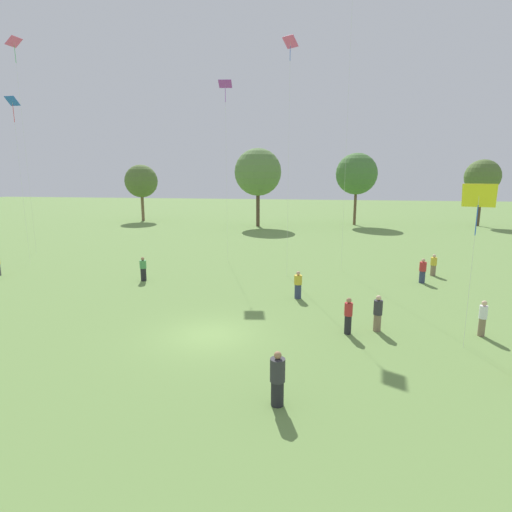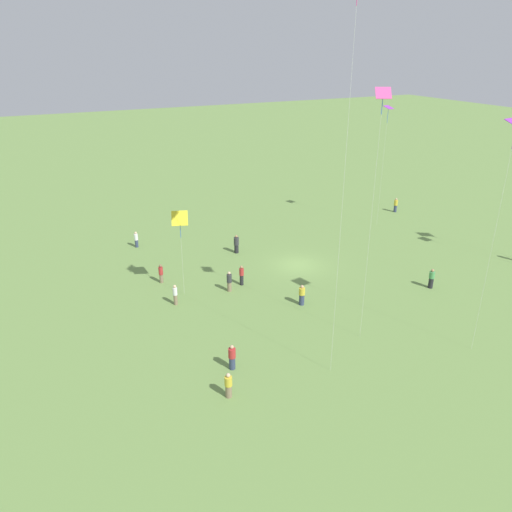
% 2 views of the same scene
% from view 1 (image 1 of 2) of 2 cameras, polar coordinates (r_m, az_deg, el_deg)
% --- Properties ---
extents(ground_plane, '(240.00, 240.00, 0.00)m').
position_cam_1_polar(ground_plane, '(18.78, -6.66, -11.15)').
color(ground_plane, '#6B8E47').
extents(tree_0, '(5.38, 5.38, 9.30)m').
position_cam_1_polar(tree_0, '(70.19, -16.07, 10.22)').
color(tree_0, brown).
rests_on(tree_0, ground_plane).
extents(tree_1, '(6.85, 6.85, 11.38)m').
position_cam_1_polar(tree_1, '(59.50, 0.28, 11.87)').
color(tree_1, brown).
rests_on(tree_1, ground_plane).
extents(tree_2, '(6.19, 6.19, 10.83)m').
position_cam_1_polar(tree_2, '(63.21, 14.18, 11.30)').
color(tree_2, brown).
rests_on(tree_2, ground_plane).
extents(tree_3, '(4.99, 4.99, 9.81)m').
position_cam_1_polar(tree_3, '(68.55, 29.63, 9.80)').
color(tree_3, brown).
rests_on(tree_3, ground_plane).
extents(person_1, '(0.56, 0.56, 1.60)m').
position_cam_1_polar(person_1, '(32.13, 24.02, -1.22)').
color(person_1, '#847056').
rests_on(person_1, ground_plane).
extents(person_2, '(0.53, 0.53, 1.66)m').
position_cam_1_polar(person_2, '(23.95, 6.02, -4.18)').
color(person_2, '#333D5B').
rests_on(person_2, ground_plane).
extents(person_4, '(0.50, 0.50, 1.72)m').
position_cam_1_polar(person_4, '(18.98, 13.04, -8.34)').
color(person_4, '#232328').
rests_on(person_4, ground_plane).
extents(person_5, '(0.55, 0.55, 1.69)m').
position_cam_1_polar(person_5, '(28.99, -15.81, -1.82)').
color(person_5, '#232328').
rests_on(person_5, ground_plane).
extents(person_6, '(0.58, 0.58, 1.81)m').
position_cam_1_polar(person_6, '(13.09, 3.09, -17.15)').
color(person_6, '#232328').
rests_on(person_6, ground_plane).
extents(person_7, '(0.63, 0.63, 1.70)m').
position_cam_1_polar(person_7, '(29.60, 22.70, -2.00)').
color(person_7, '#333D5B').
rests_on(person_7, ground_plane).
extents(person_9, '(0.48, 0.48, 1.67)m').
position_cam_1_polar(person_9, '(20.96, 29.65, -7.73)').
color(person_9, '#847056').
rests_on(person_9, ground_plane).
extents(person_10, '(0.48, 0.48, 1.73)m').
position_cam_1_polar(person_10, '(19.68, 17.00, -7.86)').
color(person_10, '#847056').
rests_on(person_10, ground_plane).
extents(kite_1, '(1.42, 1.17, 6.86)m').
position_cam_1_polar(kite_1, '(18.26, 29.23, 7.16)').
color(kite_1, yellow).
rests_on(kite_1, ground_plane).
extents(kite_2, '(1.11, 1.04, 16.30)m').
position_cam_1_polar(kite_2, '(29.99, 4.89, 26.63)').
color(kite_2, '#E54C99').
rests_on(kite_2, ground_plane).
extents(kite_3, '(1.10, 1.25, 19.12)m').
position_cam_1_polar(kite_3, '(44.64, -31.20, 23.75)').
color(kite_3, '#E54C99').
rests_on(kite_3, ground_plane).
extents(kite_4, '(1.20, 1.14, 14.77)m').
position_cam_1_polar(kite_4, '(35.02, -4.41, 22.45)').
color(kite_4, purple).
rests_on(kite_4, ground_plane).
extents(kite_7, '(0.89, 0.67, 13.31)m').
position_cam_1_polar(kite_7, '(38.38, -31.37, 17.47)').
color(kite_7, blue).
rests_on(kite_7, ground_plane).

